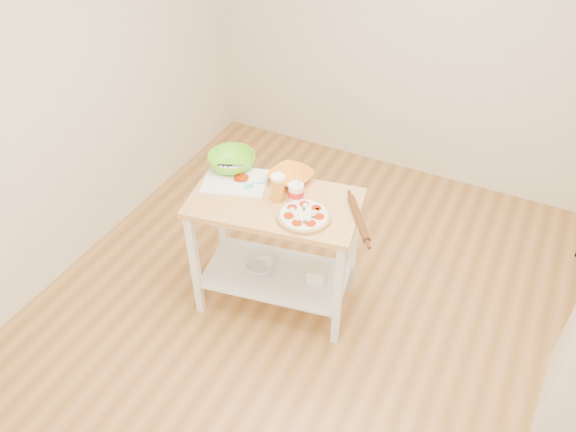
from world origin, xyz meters
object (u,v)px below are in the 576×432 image
(knife, at_px, (232,166))
(yogurt_tub, at_px, (296,192))
(rolling_pin, at_px, (358,218))
(green_bowl, at_px, (232,161))
(shelf_bin, at_px, (317,274))
(prep_island, at_px, (275,232))
(cutting_board, at_px, (235,181))
(beer_pint, at_px, (278,188))
(pizza, at_px, (304,216))
(shelf_glass_bowl, at_px, (260,266))
(orange_bowl, at_px, (291,177))
(spatula, at_px, (255,185))

(knife, distance_m, yogurt_tub, 0.54)
(yogurt_tub, relative_size, rolling_pin, 0.53)
(knife, distance_m, green_bowl, 0.03)
(green_bowl, height_order, shelf_bin, green_bowl)
(green_bowl, distance_m, yogurt_tub, 0.55)
(prep_island, relative_size, cutting_board, 2.39)
(yogurt_tub, bearing_deg, beer_pint, -157.81)
(pizza, bearing_deg, shelf_glass_bowl, 171.64)
(pizza, bearing_deg, orange_bowl, 128.52)
(shelf_bin, bearing_deg, yogurt_tub, 179.56)
(knife, bearing_deg, cutting_board, -75.83)
(pizza, height_order, beer_pint, beer_pint)
(pizza, xyz_separation_m, cutting_board, (-0.55, 0.13, -0.01))
(pizza, relative_size, spatula, 2.51)
(cutting_board, height_order, rolling_pin, rolling_pin)
(spatula, distance_m, rolling_pin, 0.71)
(orange_bowl, height_order, green_bowl, green_bowl)
(beer_pint, height_order, shelf_glass_bowl, beer_pint)
(pizza, distance_m, spatula, 0.43)
(rolling_pin, bearing_deg, shelf_glass_bowl, -174.70)
(pizza, distance_m, beer_pint, 0.25)
(spatula, relative_size, yogurt_tub, 0.62)
(prep_island, height_order, rolling_pin, rolling_pin)
(cutting_board, bearing_deg, spatula, -14.70)
(beer_pint, bearing_deg, yogurt_tub, 22.19)
(prep_island, bearing_deg, green_bowl, 155.57)
(pizza, distance_m, shelf_bin, 0.61)
(green_bowl, xyz_separation_m, shelf_bin, (0.69, -0.13, -0.63))
(orange_bowl, bearing_deg, cutting_board, -152.55)
(rolling_pin, height_order, shelf_bin, rolling_pin)
(prep_island, distance_m, pizza, 0.37)
(cutting_board, bearing_deg, green_bowl, 108.68)
(pizza, xyz_separation_m, rolling_pin, (0.30, 0.11, 0.01))
(orange_bowl, bearing_deg, spatula, -138.87)
(pizza, bearing_deg, beer_pint, 157.87)
(knife, bearing_deg, green_bowl, 104.30)
(orange_bowl, height_order, shelf_bin, orange_bowl)
(green_bowl, xyz_separation_m, yogurt_tub, (0.53, -0.12, 0.01))
(spatula, xyz_separation_m, shelf_bin, (0.46, -0.01, -0.60))
(spatula, bearing_deg, shelf_glass_bowl, -91.29)
(knife, relative_size, shelf_bin, 2.18)
(pizza, xyz_separation_m, yogurt_tub, (-0.12, 0.13, 0.04))
(pizza, relative_size, shelf_bin, 2.80)
(yogurt_tub, bearing_deg, spatula, 178.85)
(pizza, relative_size, shelf_glass_bowl, 1.60)
(shelf_bin, bearing_deg, knife, 170.20)
(prep_island, height_order, yogurt_tub, yogurt_tub)
(orange_bowl, height_order, shelf_glass_bowl, orange_bowl)
(yogurt_tub, xyz_separation_m, shelf_glass_bowl, (-0.23, -0.08, -0.67))
(prep_island, distance_m, beer_pint, 0.35)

